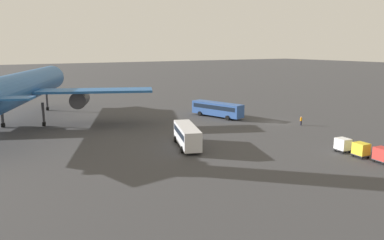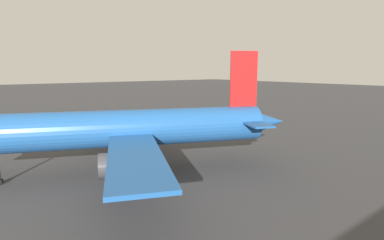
{
  "view_description": "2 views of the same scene",
  "coord_description": "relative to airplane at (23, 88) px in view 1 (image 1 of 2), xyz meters",
  "views": [
    {
      "loc": [
        -55.29,
        53.08,
        15.1
      ],
      "look_at": [
        -4.76,
        22.75,
        3.52
      ],
      "focal_mm": 35.0,
      "sensor_mm": 36.0,
      "label": 1
    },
    {
      "loc": [
        41.41,
        87.07,
        16.52
      ],
      "look_at": [
        -5.14,
        25.7,
        3.48
      ],
      "focal_mm": 28.0,
      "sensor_mm": 36.0,
      "label": 2
    }
  ],
  "objects": [
    {
      "name": "shuttle_bus_far",
      "position": [
        -30.41,
        -18.77,
        -5.38
      ],
      "size": [
        10.48,
        5.87,
        3.29
      ],
      "rotation": [
        0.0,
        0.0,
        -0.35
      ],
      "color": "silver",
      "rests_on": "ground"
    },
    {
      "name": "airplane",
      "position": [
        0.0,
        0.0,
        0.0
      ],
      "size": [
        54.71,
        47.61,
        19.54
      ],
      "rotation": [
        0.0,
        0.0,
        -0.41
      ],
      "color": "#1E5193",
      "rests_on": "ground"
    },
    {
      "name": "ground_plane",
      "position": [
        -23.01,
        -43.98,
        -7.35
      ],
      "size": [
        600.0,
        600.0,
        0.0
      ],
      "primitive_type": "plane",
      "color": "#38383A"
    },
    {
      "name": "cargo_cart_white",
      "position": [
        -44.55,
        -36.71,
        -6.16
      ],
      "size": [
        2.17,
        1.9,
        2.06
      ],
      "rotation": [
        0.0,
        0.0,
        -0.11
      ],
      "color": "#38383D",
      "rests_on": "ground"
    },
    {
      "name": "cargo_cart_red",
      "position": [
        -50.56,
        -36.83,
        -6.16
      ],
      "size": [
        2.17,
        1.9,
        2.06
      ],
      "rotation": [
        0.0,
        0.0,
        -0.11
      ],
      "color": "#38383D",
      "rests_on": "ground"
    },
    {
      "name": "shuttle_bus_near",
      "position": [
        -12.41,
        -36.86,
        -5.43
      ],
      "size": [
        12.59,
        6.17,
        3.19
      ],
      "rotation": [
        0.0,
        0.0,
        0.29
      ],
      "color": "#2D5199",
      "rests_on": "ground"
    },
    {
      "name": "worker_person",
      "position": [
        -27.9,
        -46.02,
        -6.48
      ],
      "size": [
        0.38,
        0.38,
        1.74
      ],
      "color": "#1E1E2D",
      "rests_on": "ground"
    },
    {
      "name": "cargo_cart_yellow",
      "position": [
        -47.56,
        -36.63,
        -6.16
      ],
      "size": [
        2.17,
        1.9,
        2.06
      ],
      "rotation": [
        0.0,
        0.0,
        -0.11
      ],
      "color": "#38383D",
      "rests_on": "ground"
    }
  ]
}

